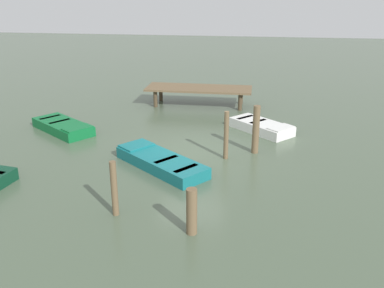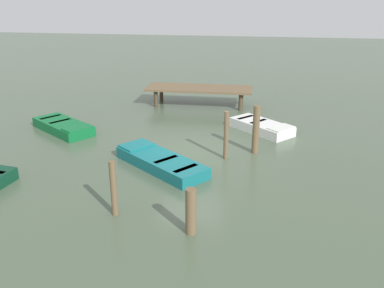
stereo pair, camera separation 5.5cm
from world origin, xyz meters
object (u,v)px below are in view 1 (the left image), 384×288
mooring_piling_center (256,130)px  dock_segment (199,89)px  rowboat_teal (161,162)px  mooring_piling_far_left (192,211)px  mooring_piling_near_right (226,135)px  mooring_piling_far_right (114,189)px  rowboat_white (262,126)px  rowboat_green (63,126)px

mooring_piling_center → dock_segment: bearing=115.3°
rowboat_teal → mooring_piling_center: (3.18, 1.88, 0.69)m
dock_segment → mooring_piling_far_left: size_ratio=4.40×
mooring_piling_center → mooring_piling_near_right: size_ratio=1.03×
mooring_piling_far_right → mooring_piling_far_left: bearing=-15.3°
rowboat_teal → mooring_piling_far_right: bearing=120.3°
rowboat_white → rowboat_teal: bearing=-84.9°
mooring_piling_far_left → mooring_piling_far_right: mooring_piling_far_right is taller
dock_segment → rowboat_white: size_ratio=1.91×
mooring_piling_far_left → mooring_piling_near_right: size_ratio=0.70×
mooring_piling_center → rowboat_green: bearing=171.3°
dock_segment → rowboat_green: dock_segment is taller
mooring_piling_near_right → mooring_piling_far_left: bearing=-95.2°
dock_segment → rowboat_teal: bearing=-91.5°
rowboat_white → rowboat_green: size_ratio=0.87×
mooring_piling_far_right → rowboat_green: bearing=124.9°
dock_segment → mooring_piling_near_right: (1.96, -7.07, 0.04)m
rowboat_teal → mooring_piling_near_right: 2.52m
mooring_piling_center → mooring_piling_far_left: bearing=-104.5°
rowboat_white → mooring_piling_far_right: mooring_piling_far_right is taller
mooring_piling_center → mooring_piling_far_right: mooring_piling_center is taller
rowboat_teal → mooring_piling_far_left: (1.69, -3.90, 0.40)m
dock_segment → mooring_piling_far_right: mooring_piling_far_right is taller
dock_segment → mooring_piling_near_right: 7.34m
dock_segment → mooring_piling_center: mooring_piling_center is taller
rowboat_teal → mooring_piling_center: mooring_piling_center is taller
rowboat_white → mooring_piling_far_right: 8.70m
rowboat_green → mooring_piling_far_left: (6.67, -7.03, 0.40)m
rowboat_white → rowboat_green: bearing=-128.4°
rowboat_teal → rowboat_white: (3.43, 4.43, 0.00)m
mooring_piling_near_right → dock_segment: bearing=105.5°
rowboat_teal → mooring_piling_near_right: (2.14, 1.14, 0.67)m
dock_segment → rowboat_white: 5.03m
rowboat_white → mooring_piling_center: mooring_piling_center is taller
rowboat_white → rowboat_green: same height
rowboat_green → mooring_piling_far_right: bearing=-19.1°
dock_segment → mooring_piling_center: (2.99, -6.33, 0.06)m
mooring_piling_center → mooring_piling_near_right: 1.27m
rowboat_teal → rowboat_white: 5.61m
mooring_piling_far_left → rowboat_teal: bearing=113.4°
mooring_piling_center → mooring_piling_near_right: (-1.03, -0.74, -0.02)m
rowboat_teal → mooring_piling_near_right: size_ratio=2.05×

